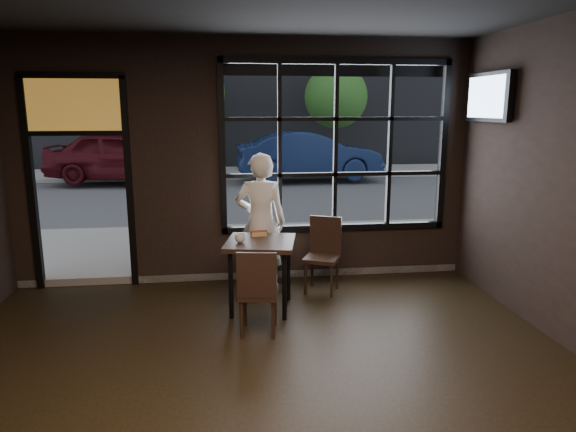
{
  "coord_description": "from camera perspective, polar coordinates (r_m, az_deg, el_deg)",
  "views": [
    {
      "loc": [
        -0.28,
        -3.25,
        2.31
      ],
      "look_at": [
        0.4,
        2.2,
        1.15
      ],
      "focal_mm": 32.0,
      "sensor_mm": 36.0,
      "label": 1
    }
  ],
  "objects": [
    {
      "name": "window_frame",
      "position": [
        6.93,
        5.3,
        7.66
      ],
      "size": [
        3.06,
        0.12,
        2.28
      ],
      "primitive_type": "cube",
      "color": "black",
      "rests_on": "ground"
    },
    {
      "name": "stained_transom",
      "position": [
        6.99,
        -22.67,
        11.36
      ],
      "size": [
        1.2,
        0.06,
        0.7
      ],
      "primitive_type": "cube",
      "color": "orange",
      "rests_on": "ground"
    },
    {
      "name": "street_asphalt",
      "position": [
        27.35,
        -6.52,
        6.97
      ],
      "size": [
        60.0,
        41.0,
        0.04
      ],
      "primitive_type": "cube",
      "color": "#545456",
      "rests_on": "ground"
    },
    {
      "name": "cafe_table",
      "position": [
        5.99,
        -3.04,
        -6.55
      ],
      "size": [
        0.9,
        0.9,
        0.83
      ],
      "primitive_type": "cube",
      "rotation": [
        0.0,
        0.0,
        -0.19
      ],
      "color": "black",
      "rests_on": "floor"
    },
    {
      "name": "chair_near",
      "position": [
        5.37,
        -3.31,
        -8.26
      ],
      "size": [
        0.45,
        0.45,
        0.92
      ],
      "primitive_type": "cube",
      "rotation": [
        0.0,
        0.0,
        2.99
      ],
      "color": "black",
      "rests_on": "floor"
    },
    {
      "name": "chair_window",
      "position": [
        6.52,
        3.78,
        -4.44
      ],
      "size": [
        0.54,
        0.54,
        0.95
      ],
      "primitive_type": "cube",
      "rotation": [
        0.0,
        0.0,
        -0.42
      ],
      "color": "black",
      "rests_on": "floor"
    },
    {
      "name": "man",
      "position": [
        6.55,
        -3.05,
        -0.66
      ],
      "size": [
        0.69,
        0.49,
        1.77
      ],
      "primitive_type": "imported",
      "rotation": [
        0.0,
        0.0,
        3.03
      ],
      "color": "white",
      "rests_on": "floor"
    },
    {
      "name": "hotdog",
      "position": [
        6.07,
        -3.26,
        -1.96
      ],
      "size": [
        0.21,
        0.11,
        0.06
      ],
      "primitive_type": null,
      "rotation": [
        0.0,
        0.0,
        0.13
      ],
      "color": "tan",
      "rests_on": "cafe_table"
    },
    {
      "name": "cup",
      "position": [
        5.8,
        -5.33,
        -2.47
      ],
      "size": [
        0.15,
        0.15,
        0.1
      ],
      "primitive_type": "imported",
      "rotation": [
        0.0,
        0.0,
        -0.25
      ],
      "color": "silver",
      "rests_on": "cafe_table"
    },
    {
      "name": "tv",
      "position": [
        6.83,
        21.45,
        12.21
      ],
      "size": [
        0.11,
        1.0,
        0.59
      ],
      "primitive_type": "cube",
      "color": "black",
      "rests_on": "wall_right"
    },
    {
      "name": "navy_car",
      "position": [
        16.27,
        2.33,
        6.75
      ],
      "size": [
        4.57,
        1.76,
        1.49
      ],
      "primitive_type": "imported",
      "rotation": [
        0.0,
        0.0,
        1.61
      ],
      "color": "#111F42",
      "rests_on": "street_asphalt"
    },
    {
      "name": "maroon_car",
      "position": [
        16.4,
        -17.8,
        6.32
      ],
      "size": [
        4.72,
        2.44,
        1.54
      ],
      "primitive_type": "imported",
      "rotation": [
        0.0,
        0.0,
        1.43
      ],
      "color": "#430A11",
      "rests_on": "street_asphalt"
    },
    {
      "name": "tree_left",
      "position": [
        18.4,
        -10.78,
        13.33
      ],
      "size": [
        2.35,
        2.35,
        4.01
      ],
      "color": "#332114",
      "rests_on": "street_asphalt"
    },
    {
      "name": "tree_right",
      "position": [
        18.72,
        5.33,
        13.02
      ],
      "size": [
        2.23,
        2.23,
        3.81
      ],
      "color": "#332114",
      "rests_on": "street_asphalt"
    }
  ]
}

